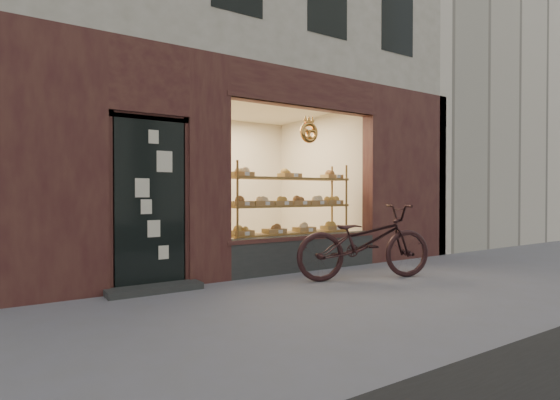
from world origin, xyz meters
TOP-DOWN VIEW (x-y plane):
  - ground at (0.00, 0.00)m, footprint 90.00×90.00m
  - neighbor_right at (9.60, 5.50)m, footprint 12.00×7.00m
  - display_shelf at (0.45, 2.55)m, footprint 2.20×0.45m
  - bicycle at (0.72, 1.08)m, footprint 2.12×1.28m

SIDE VIEW (x-z plane):
  - ground at x=0.00m, z-range 0.00..0.00m
  - bicycle at x=0.72m, z-range 0.00..1.05m
  - display_shelf at x=0.45m, z-range 0.00..1.70m
  - neighbor_right at x=9.60m, z-range 0.00..9.00m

